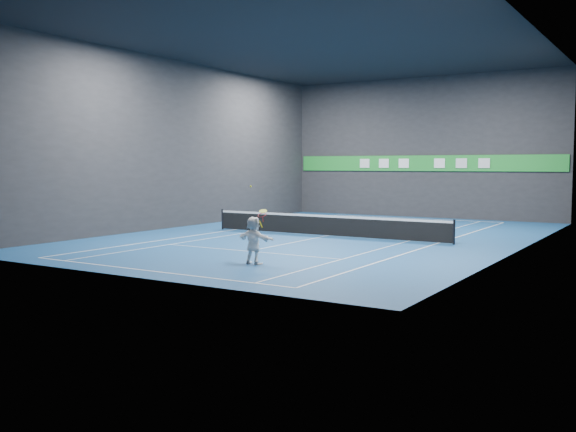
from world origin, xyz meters
The scene contains 20 objects.
ground centered at (0.00, 0.00, 0.00)m, with size 26.00×26.00×0.00m, color navy.
ceiling centered at (0.00, 0.00, 9.00)m, with size 26.00×26.00×0.00m, color black.
wall_back centered at (0.00, 13.00, 4.50)m, with size 18.00×0.10×9.00m, color #27272A.
wall_front centered at (0.00, -13.00, 4.50)m, with size 18.00×0.10×9.00m, color #27272A.
wall_left centered at (-9.00, 0.00, 4.50)m, with size 0.10×26.00×9.00m, color #27272A.
wall_right centered at (9.00, 0.00, 4.50)m, with size 0.10×26.00×9.00m, color #27272A.
baseline_near centered at (0.00, -11.89, 0.00)m, with size 10.98×0.08×0.01m, color white.
baseline_far centered at (0.00, 11.89, 0.00)m, with size 10.98×0.08×0.01m, color white.
sideline_doubles_left centered at (-5.49, 0.00, 0.00)m, with size 0.08×23.78×0.01m, color white.
sideline_doubles_right centered at (5.49, 0.00, 0.00)m, with size 0.08×23.78×0.01m, color white.
sideline_singles_left centered at (-4.11, 0.00, 0.00)m, with size 0.06×23.78×0.01m, color white.
sideline_singles_right centered at (4.11, 0.00, 0.00)m, with size 0.06×23.78×0.01m, color white.
service_line_near centered at (0.00, -6.40, 0.00)m, with size 8.23×0.06×0.01m, color white.
service_line_far centered at (0.00, 6.40, 0.00)m, with size 8.23×0.06×0.01m, color white.
center_service_line centered at (0.00, 0.00, 0.00)m, with size 0.06×12.80×0.01m, color white.
player centered at (2.04, -8.97, 0.82)m, with size 1.52×0.48×1.63m, color white.
tennis_ball centered at (1.77, -8.74, 2.65)m, with size 0.07×0.07×0.07m, color yellow.
tennis_net centered at (0.00, 0.00, 0.54)m, with size 12.50×0.10×1.07m.
sponsor_banner centered at (0.00, 12.93, 3.50)m, with size 17.64×0.11×1.00m.
tennis_racket centered at (2.36, -8.92, 1.67)m, with size 0.45×0.39×0.65m.
Camera 1 is at (14.48, -26.82, 3.38)m, focal length 40.00 mm.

